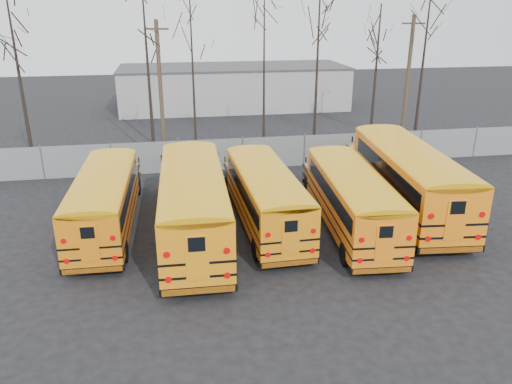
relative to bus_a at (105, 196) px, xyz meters
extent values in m
plane|color=black|center=(7.48, -3.92, -1.67)|extent=(120.00, 120.00, 0.00)
cube|color=gray|center=(7.48, 8.08, -0.67)|extent=(40.00, 0.04, 2.00)
cube|color=#A1A19C|center=(9.48, 28.08, 0.33)|extent=(22.00, 8.00, 4.00)
cylinder|color=black|center=(-1.11, -3.22, -1.21)|extent=(0.28, 0.93, 0.92)
cylinder|color=black|center=(0.98, -3.26, -1.21)|extent=(0.28, 0.93, 0.92)
cylinder|color=black|center=(-0.95, 4.53, -1.21)|extent=(0.28, 0.93, 0.92)
cylinder|color=black|center=(1.14, 4.49, -1.21)|extent=(0.28, 0.93, 0.92)
cube|color=orange|center=(0.00, -0.24, -0.13)|extent=(2.48, 8.62, 2.17)
cube|color=orange|center=(0.10, 4.83, -0.75)|extent=(2.11, 1.61, 0.92)
cube|color=black|center=(-0.01, -0.43, 0.35)|extent=(2.50, 7.70, 0.65)
cube|color=black|center=(0.01, 0.54, -0.80)|extent=(2.54, 10.21, 0.08)
cube|color=black|center=(0.01, 0.54, -0.34)|extent=(2.54, 10.21, 0.08)
cube|color=black|center=(-0.09, -4.44, -1.26)|extent=(2.37, 0.25, 0.26)
cube|color=black|center=(0.12, 5.57, -1.26)|extent=(2.22, 0.23, 0.24)
cube|color=orange|center=(-0.09, -4.54, -0.15)|extent=(0.69, 0.05, 1.43)
cylinder|color=#B20505|center=(-0.97, -4.53, -0.80)|extent=(0.20, 0.04, 0.20)
cylinder|color=#B20505|center=(0.78, -4.57, -0.80)|extent=(0.20, 0.04, 0.20)
cylinder|color=#B20505|center=(-0.97, -4.53, 0.03)|extent=(0.20, 0.04, 0.20)
cylinder|color=#B20505|center=(0.78, -4.57, 0.03)|extent=(0.20, 0.04, 0.20)
cylinder|color=black|center=(2.61, -5.23, -1.14)|extent=(0.32, 1.07, 1.06)
cylinder|color=black|center=(5.01, -5.29, -1.14)|extent=(0.32, 1.07, 1.06)
cylinder|color=black|center=(2.82, 3.69, -1.14)|extent=(0.32, 1.07, 1.06)
cylinder|color=black|center=(5.22, 3.63, -1.14)|extent=(0.32, 1.07, 1.06)
cube|color=orange|center=(3.89, -1.81, 0.10)|extent=(2.89, 9.94, 2.50)
cube|color=orange|center=(4.03, 4.03, -0.61)|extent=(2.43, 1.86, 1.06)
cube|color=black|center=(3.88, -2.02, 0.66)|extent=(2.91, 8.88, 0.74)
cube|color=black|center=(3.91, -0.90, -0.67)|extent=(2.97, 11.77, 0.10)
cube|color=black|center=(3.91, -0.90, -0.13)|extent=(2.97, 11.77, 0.10)
cube|color=black|center=(3.77, -6.64, -1.20)|extent=(2.72, 0.30, 0.30)
cube|color=black|center=(4.05, 4.88, -1.20)|extent=(2.55, 0.27, 0.28)
cube|color=orange|center=(3.77, -6.75, 0.08)|extent=(0.80, 0.06, 1.65)
cylinder|color=#B20505|center=(2.76, -6.74, -0.67)|extent=(0.23, 0.05, 0.23)
cylinder|color=#B20505|center=(4.78, -6.79, -0.67)|extent=(0.23, 0.05, 0.23)
cylinder|color=#B20505|center=(2.76, -6.74, 0.29)|extent=(0.23, 0.05, 0.23)
cylinder|color=#B20505|center=(4.78, -6.79, 0.29)|extent=(0.23, 0.05, 0.23)
cylinder|color=black|center=(6.29, -3.99, -1.21)|extent=(0.29, 0.94, 0.93)
cylinder|color=black|center=(8.40, -3.93, -1.21)|extent=(0.29, 0.94, 0.93)
cylinder|color=black|center=(6.07, 3.83, -1.21)|extent=(0.29, 0.94, 0.93)
cylinder|color=black|center=(8.17, 3.89, -1.21)|extent=(0.29, 0.94, 0.93)
cube|color=orange|center=(7.26, -0.94, -0.11)|extent=(2.58, 8.73, 2.19)
cube|color=orange|center=(7.11, 4.19, -0.74)|extent=(2.14, 1.64, 0.93)
cube|color=black|center=(7.26, -1.12, 0.37)|extent=(2.59, 7.80, 0.65)
cube|color=black|center=(7.23, -0.14, -0.79)|extent=(2.65, 10.33, 0.08)
cube|color=black|center=(7.23, -0.14, -0.32)|extent=(2.65, 10.33, 0.08)
cube|color=black|center=(7.38, -5.17, -1.26)|extent=(2.39, 0.27, 0.26)
cube|color=black|center=(7.09, 4.93, -1.26)|extent=(2.24, 0.25, 0.24)
cube|color=orange|center=(7.38, -5.28, -0.14)|extent=(0.70, 0.06, 1.44)
cylinder|color=#B20505|center=(6.50, -5.31, -0.79)|extent=(0.21, 0.04, 0.20)
cylinder|color=#B20505|center=(8.27, -5.26, -0.79)|extent=(0.21, 0.04, 0.20)
cylinder|color=#B20505|center=(6.50, -5.31, 0.05)|extent=(0.21, 0.04, 0.20)
cylinder|color=#B20505|center=(8.27, -5.26, 0.05)|extent=(0.21, 0.04, 0.20)
cylinder|color=black|center=(9.71, -5.00, -1.20)|extent=(0.33, 0.96, 0.94)
cylinder|color=black|center=(11.84, -5.16, -1.20)|extent=(0.33, 0.96, 0.94)
cylinder|color=black|center=(10.31, 2.91, -1.20)|extent=(0.33, 0.96, 0.94)
cylinder|color=black|center=(12.43, 2.75, -1.20)|extent=(0.33, 0.96, 0.94)
cube|color=orange|center=(11.01, -2.02, -0.09)|extent=(3.01, 8.94, 2.22)
cube|color=orange|center=(11.40, 3.16, -0.73)|extent=(2.24, 1.76, 0.94)
cube|color=black|center=(10.99, -2.21, 0.40)|extent=(2.98, 8.00, 0.66)
cube|color=black|center=(11.07, -1.22, -0.78)|extent=(3.16, 10.56, 0.09)
cube|color=black|center=(11.07, -1.22, -0.31)|extent=(3.16, 10.56, 0.09)
cube|color=black|center=(10.68, -6.31, -1.25)|extent=(2.43, 0.39, 0.26)
cube|color=black|center=(11.45, 3.91, -1.25)|extent=(2.27, 0.36, 0.25)
cube|color=orange|center=(10.68, -6.41, -0.12)|extent=(0.71, 0.09, 1.46)
cylinder|color=#B20505|center=(9.78, -6.35, -0.78)|extent=(0.21, 0.05, 0.21)
cylinder|color=#B20505|center=(11.57, -6.49, -0.78)|extent=(0.21, 0.05, 0.21)
cylinder|color=#B20505|center=(9.78, -6.35, 0.07)|extent=(0.21, 0.05, 0.21)
cylinder|color=#B20505|center=(11.57, -6.49, 0.07)|extent=(0.21, 0.05, 0.21)
cylinder|color=black|center=(12.95, -3.78, -1.13)|extent=(0.40, 1.12, 1.10)
cylinder|color=black|center=(15.42, -4.00, -1.13)|extent=(0.40, 1.12, 1.10)
cylinder|color=black|center=(13.77, 5.40, -1.13)|extent=(0.40, 1.12, 1.10)
cylinder|color=black|center=(16.24, 5.17, -1.13)|extent=(0.40, 1.12, 1.10)
cube|color=orange|center=(14.50, -0.34, 0.16)|extent=(3.64, 10.41, 2.58)
cube|color=orange|center=(15.04, 5.67, -0.58)|extent=(2.63, 2.08, 1.10)
cube|color=black|center=(14.48, -0.56, 0.74)|extent=(3.59, 9.32, 0.77)
cube|color=black|center=(14.59, 0.59, -0.63)|extent=(3.85, 12.29, 0.10)
cube|color=black|center=(14.59, 0.59, -0.08)|extent=(3.85, 12.29, 0.10)
cube|color=black|center=(14.06, -5.31, -1.18)|extent=(2.82, 0.49, 0.31)
cube|color=black|center=(15.12, 6.54, -1.18)|extent=(2.64, 0.45, 0.29)
cube|color=orange|center=(14.05, -5.43, 0.14)|extent=(0.82, 0.12, 1.70)
cylinder|color=#B20505|center=(13.01, -5.35, -0.63)|extent=(0.24, 0.07, 0.24)
cylinder|color=#B20505|center=(15.08, -5.54, -0.63)|extent=(0.24, 0.07, 0.24)
cylinder|color=#B20505|center=(13.01, -5.35, 0.35)|extent=(0.24, 0.07, 0.24)
cylinder|color=#B20505|center=(15.08, -5.54, 0.35)|extent=(0.24, 0.07, 0.24)
cylinder|color=#4E3B2C|center=(2.57, 12.55, 2.78)|extent=(0.28, 0.28, 8.91)
cube|color=#4E3B2C|center=(2.57, 12.55, 6.64)|extent=(1.57, 0.48, 0.12)
cylinder|color=#463927|center=(20.39, 12.76, 2.90)|extent=(0.28, 0.28, 9.15)
cube|color=#463927|center=(20.39, 12.76, 6.87)|extent=(1.62, 0.46, 0.12)
cone|color=black|center=(-5.52, 9.95, 3.48)|extent=(0.26, 0.26, 10.31)
cone|color=black|center=(1.90, 11.06, 3.74)|extent=(0.26, 0.26, 10.82)
cone|color=black|center=(4.66, 9.90, 4.11)|extent=(0.26, 0.26, 11.56)
cone|color=black|center=(9.28, 10.55, 3.67)|extent=(0.26, 0.26, 10.69)
cone|color=black|center=(12.81, 10.46, 4.08)|extent=(0.26, 0.26, 11.51)
cone|color=black|center=(17.18, 11.09, 3.25)|extent=(0.26, 0.26, 9.86)
cone|color=black|center=(21.27, 12.39, 3.86)|extent=(0.26, 0.26, 11.07)
camera|label=1|loc=(3.20, -21.87, 8.14)|focal=35.00mm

